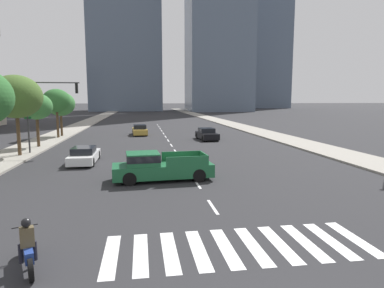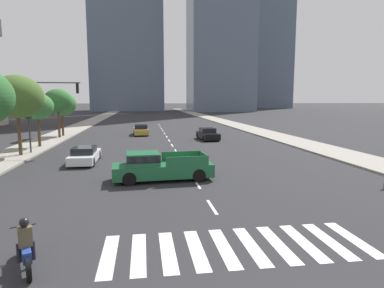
{
  "view_description": "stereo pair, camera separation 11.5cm",
  "coord_description": "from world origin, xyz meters",
  "px_view_note": "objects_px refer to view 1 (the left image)",
  "views": [
    {
      "loc": [
        -3.05,
        -4.49,
        4.7
      ],
      "look_at": [
        0.0,
        15.24,
        2.0
      ],
      "focal_mm": 30.85,
      "sensor_mm": 36.0,
      "label": 1
    },
    {
      "loc": [
        -2.94,
        -4.5,
        4.7
      ],
      "look_at": [
        0.0,
        15.24,
        2.0
      ],
      "focal_mm": 30.85,
      "sensor_mm": 36.0,
      "label": 2
    }
  ],
  "objects_px": {
    "traffic_signal_far": "(46,102)",
    "motorcycle_trailing": "(28,249)",
    "sedan_white_1": "(84,155)",
    "street_tree_fifth": "(60,104)",
    "sedan_black_0": "(207,134)",
    "sedan_gold_2": "(140,130)",
    "street_tree_third": "(36,107)",
    "pickup_truck": "(158,167)",
    "street_tree_second": "(16,97)",
    "street_tree_fourth": "(56,101)"
  },
  "relations": [
    {
      "from": "street_tree_second",
      "to": "street_tree_fifth",
      "type": "xyz_separation_m",
      "value": [
        0.0,
        14.84,
        -0.76
      ]
    },
    {
      "from": "motorcycle_trailing",
      "to": "sedan_gold_2",
      "type": "xyz_separation_m",
      "value": [
        3.0,
        35.04,
        0.04
      ]
    },
    {
      "from": "pickup_truck",
      "to": "traffic_signal_far",
      "type": "height_order",
      "value": "traffic_signal_far"
    },
    {
      "from": "street_tree_third",
      "to": "sedan_white_1",
      "type": "bearing_deg",
      "value": -56.52
    },
    {
      "from": "motorcycle_trailing",
      "to": "sedan_white_1",
      "type": "bearing_deg",
      "value": -17.84
    },
    {
      "from": "sedan_white_1",
      "to": "traffic_signal_far",
      "type": "bearing_deg",
      "value": 38.81
    },
    {
      "from": "sedan_black_0",
      "to": "sedan_gold_2",
      "type": "xyz_separation_m",
      "value": [
        -7.82,
        6.51,
        0.0
      ]
    },
    {
      "from": "motorcycle_trailing",
      "to": "pickup_truck",
      "type": "height_order",
      "value": "pickup_truck"
    },
    {
      "from": "pickup_truck",
      "to": "street_tree_fifth",
      "type": "xyz_separation_m",
      "value": [
        -10.85,
        24.53,
        3.34
      ]
    },
    {
      "from": "pickup_truck",
      "to": "sedan_gold_2",
      "type": "relative_size",
      "value": 1.25
    },
    {
      "from": "street_tree_third",
      "to": "street_tree_fifth",
      "type": "relative_size",
      "value": 0.94
    },
    {
      "from": "sedan_gold_2",
      "to": "street_tree_third",
      "type": "relative_size",
      "value": 0.91
    },
    {
      "from": "motorcycle_trailing",
      "to": "sedan_white_1",
      "type": "distance_m",
      "value": 15.89
    },
    {
      "from": "motorcycle_trailing",
      "to": "street_tree_fourth",
      "type": "xyz_separation_m",
      "value": [
        -6.73,
        32.31,
        3.96
      ]
    },
    {
      "from": "motorcycle_trailing",
      "to": "sedan_black_0",
      "type": "height_order",
      "value": "motorcycle_trailing"
    },
    {
      "from": "sedan_black_0",
      "to": "street_tree_fourth",
      "type": "height_order",
      "value": "street_tree_fourth"
    },
    {
      "from": "traffic_signal_far",
      "to": "street_tree_fifth",
      "type": "distance_m",
      "value": 13.76
    },
    {
      "from": "sedan_black_0",
      "to": "street_tree_second",
      "type": "distance_m",
      "value": 20.28
    },
    {
      "from": "traffic_signal_far",
      "to": "motorcycle_trailing",
      "type": "bearing_deg",
      "value": -76.92
    },
    {
      "from": "sedan_white_1",
      "to": "street_tree_fifth",
      "type": "distance_m",
      "value": 19.52
    },
    {
      "from": "sedan_black_0",
      "to": "sedan_gold_2",
      "type": "bearing_deg",
      "value": -133.59
    },
    {
      "from": "sedan_gold_2",
      "to": "street_tree_fifth",
      "type": "distance_m",
      "value": 10.39
    },
    {
      "from": "traffic_signal_far",
      "to": "street_tree_second",
      "type": "xyz_separation_m",
      "value": [
        -1.96,
        -1.23,
        0.42
      ]
    },
    {
      "from": "motorcycle_trailing",
      "to": "street_tree_third",
      "type": "height_order",
      "value": "street_tree_third"
    },
    {
      "from": "motorcycle_trailing",
      "to": "street_tree_third",
      "type": "distance_m",
      "value": 25.61
    },
    {
      "from": "sedan_white_1",
      "to": "traffic_signal_far",
      "type": "distance_m",
      "value": 7.18
    },
    {
      "from": "pickup_truck",
      "to": "street_tree_second",
      "type": "relative_size",
      "value": 0.91
    },
    {
      "from": "street_tree_fifth",
      "to": "motorcycle_trailing",
      "type": "bearing_deg",
      "value": -78.86
    },
    {
      "from": "sedan_gold_2",
      "to": "street_tree_fourth",
      "type": "height_order",
      "value": "street_tree_fourth"
    },
    {
      "from": "sedan_black_0",
      "to": "traffic_signal_far",
      "type": "distance_m",
      "value": 17.94
    },
    {
      "from": "motorcycle_trailing",
      "to": "street_tree_fourth",
      "type": "bearing_deg",
      "value": -9.8
    },
    {
      "from": "sedan_white_1",
      "to": "street_tree_fourth",
      "type": "distance_m",
      "value": 17.86
    },
    {
      "from": "traffic_signal_far",
      "to": "sedan_gold_2",
      "type": "bearing_deg",
      "value": 61.75
    },
    {
      "from": "pickup_truck",
      "to": "street_tree_fifth",
      "type": "height_order",
      "value": "street_tree_fifth"
    },
    {
      "from": "sedan_gold_2",
      "to": "street_tree_third",
      "type": "bearing_deg",
      "value": 134.21
    },
    {
      "from": "street_tree_fourth",
      "to": "street_tree_fifth",
      "type": "height_order",
      "value": "street_tree_fourth"
    },
    {
      "from": "traffic_signal_far",
      "to": "street_tree_fifth",
      "type": "xyz_separation_m",
      "value": [
        -1.96,
        13.61,
        -0.34
      ]
    },
    {
      "from": "sedan_white_1",
      "to": "street_tree_third",
      "type": "xyz_separation_m",
      "value": [
        -5.7,
        8.61,
        3.45
      ]
    },
    {
      "from": "sedan_white_1",
      "to": "traffic_signal_far",
      "type": "xyz_separation_m",
      "value": [
        -3.74,
        4.71,
        3.93
      ]
    },
    {
      "from": "street_tree_fourth",
      "to": "sedan_gold_2",
      "type": "bearing_deg",
      "value": 15.67
    },
    {
      "from": "motorcycle_trailing",
      "to": "sedan_gold_2",
      "type": "relative_size",
      "value": 0.44
    },
    {
      "from": "traffic_signal_far",
      "to": "street_tree_fourth",
      "type": "xyz_separation_m",
      "value": [
        -1.96,
        11.75,
        0.05
      ]
    },
    {
      "from": "street_tree_fourth",
      "to": "street_tree_third",
      "type": "bearing_deg",
      "value": -90.0
    },
    {
      "from": "sedan_gold_2",
      "to": "street_tree_fifth",
      "type": "height_order",
      "value": "street_tree_fifth"
    },
    {
      "from": "street_tree_second",
      "to": "traffic_signal_far",
      "type": "bearing_deg",
      "value": 32.11
    },
    {
      "from": "traffic_signal_far",
      "to": "pickup_truck",
      "type": "bearing_deg",
      "value": -50.83
    },
    {
      "from": "street_tree_second",
      "to": "street_tree_fourth",
      "type": "distance_m",
      "value": 12.98
    },
    {
      "from": "pickup_truck",
      "to": "street_tree_second",
      "type": "xyz_separation_m",
      "value": [
        -10.85,
        9.69,
        4.1
      ]
    },
    {
      "from": "sedan_black_0",
      "to": "sedan_white_1",
      "type": "xyz_separation_m",
      "value": [
        -11.86,
        -12.68,
        -0.06
      ]
    },
    {
      "from": "sedan_black_0",
      "to": "street_tree_third",
      "type": "distance_m",
      "value": 18.34
    }
  ]
}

